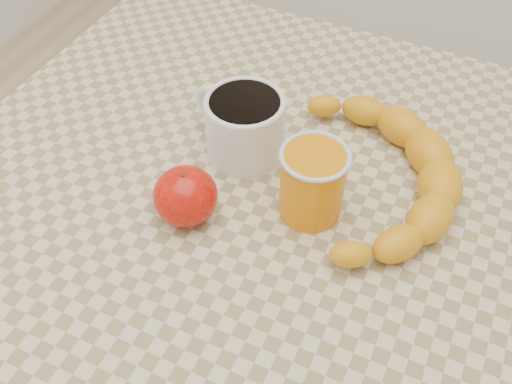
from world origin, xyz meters
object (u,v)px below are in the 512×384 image
at_px(table, 256,247).
at_px(apple, 185,196).
at_px(coffee_mug, 243,123).
at_px(banana, 379,172).
at_px(orange_juice_glass, 313,182).

relative_size(table, apple, 9.18).
xyz_separation_m(coffee_mug, apple, (-0.01, -0.12, -0.01)).
relative_size(table, banana, 2.15).
bearing_deg(table, orange_juice_glass, 16.93).
distance_m(table, coffee_mug, 0.16).
xyz_separation_m(table, banana, (0.12, 0.08, 0.11)).
relative_size(table, coffee_mug, 5.47).
height_order(table, banana, banana).
relative_size(orange_juice_glass, banana, 0.24).
bearing_deg(apple, table, 37.69).
relative_size(coffee_mug, banana, 0.39).
distance_m(coffee_mug, orange_juice_glass, 0.13).
bearing_deg(banana, table, -161.67).
bearing_deg(apple, banana, 36.23).
height_order(coffee_mug, apple, coffee_mug).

